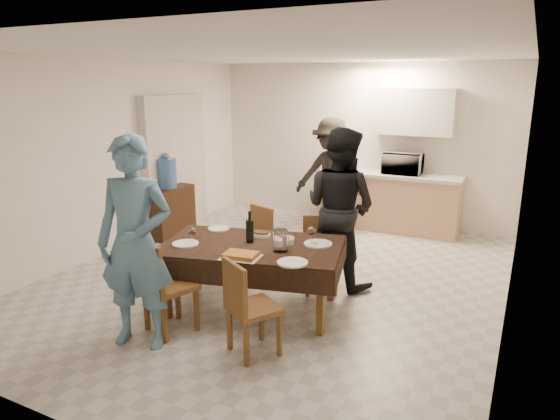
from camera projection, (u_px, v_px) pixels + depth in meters
The scene contains 33 objects.
floor at pixel (277, 279), 6.00m from camera, with size 5.00×6.00×0.02m, color beige.
ceiling at pixel (277, 53), 5.34m from camera, with size 5.00×6.00×0.02m, color white.
wall_back at pixel (360, 143), 8.26m from camera, with size 5.00×0.02×2.60m, color white.
wall_front at pixel (56, 249), 3.08m from camera, with size 5.00×0.02×2.60m, color white.
wall_left at pixel (114, 157), 6.76m from camera, with size 0.02×6.00×2.60m, color white.
wall_right at pixel (519, 194), 4.58m from camera, with size 0.02×6.00×2.60m, color white.
stub_partition at pixel (175, 163), 7.83m from camera, with size 0.15×1.40×2.10m, color beige.
kitchen_base_cabinet at pixel (388, 202), 7.94m from camera, with size 2.20×0.60×0.86m, color tan.
kitchen_worktop at pixel (389, 174), 7.83m from camera, with size 2.24×0.64×0.05m, color #B6B6B1.
upper_cabinet at pixel (414, 112), 7.57m from camera, with size 1.20×0.34×0.70m, color silver.
dining_table at pixel (252, 247), 5.04m from camera, with size 2.00×1.45×0.70m.
chair_near_left at pixel (163, 278), 4.55m from camera, with size 0.54×0.55×0.50m.
chair_near_right at pixel (249, 300), 4.16m from camera, with size 0.54×0.57×0.47m.
chair_far_left at pixel (247, 238), 5.86m from camera, with size 0.49×0.51×0.46m.
chair_far_right at pixel (318, 250), 5.47m from camera, with size 0.51×0.53×0.45m.
console at pixel (169, 212), 7.60m from camera, with size 0.40×0.81×0.75m, color black.
water_jug at pixel (167, 173), 7.45m from camera, with size 0.29×0.29×0.44m, color #467AC5.
wine_bottle at pixel (250, 227), 5.06m from camera, with size 0.08×0.08×0.33m, color black, non-canonical shape.
water_pitcher at pixel (280, 240), 4.81m from camera, with size 0.14×0.14×0.22m, color white.
savoury_tart at pixel (241, 255), 4.66m from camera, with size 0.36×0.27×0.05m, color #B17134.
salad_bowl at pixel (286, 241), 5.05m from camera, with size 0.17×0.17×0.06m, color white.
mushroom_dish at pixel (261, 235), 5.30m from camera, with size 0.20×0.20×0.03m, color white.
wine_glass_a at pixel (192, 236), 5.04m from camera, with size 0.08×0.08×0.17m, color white, non-canonical shape.
wine_glass_b at pixel (312, 236), 4.99m from camera, with size 0.09×0.09×0.20m, color white, non-canonical shape.
wine_glass_c at pixel (249, 226), 5.36m from camera, with size 0.08×0.08×0.18m, color white, non-canonical shape.
plate_near_left at pixel (185, 244), 5.04m from camera, with size 0.27×0.27×0.02m, color white.
plate_near_right at pixel (293, 263), 4.51m from camera, with size 0.28×0.28×0.02m, color white.
plate_far_left at pixel (219, 229), 5.56m from camera, with size 0.24×0.24×0.01m, color white.
plate_far_right at pixel (318, 244), 5.03m from camera, with size 0.29×0.29×0.02m, color white.
microwave at pixel (403, 164), 7.69m from camera, with size 0.57×0.39×0.32m, color silver.
person_near at pixel (136, 243), 4.31m from camera, with size 0.69×0.45×1.89m, color teal.
person_far at pixel (340, 208), 5.65m from camera, with size 0.88×0.69×1.82m, color black.
person_kitchen at pixel (331, 175), 7.79m from camera, with size 1.14×0.66×1.77m, color black.
Camera 1 is at (2.56, -4.98, 2.31)m, focal length 32.00 mm.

